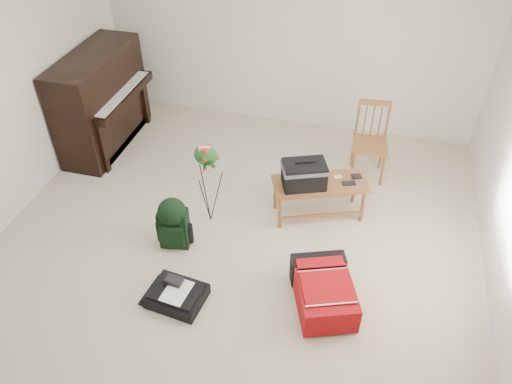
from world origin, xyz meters
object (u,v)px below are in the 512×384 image
(black_duffel, at_px, (177,295))
(green_backpack, at_px, (173,221))
(piano, at_px, (102,103))
(red_suitcase, at_px, (325,287))
(dining_chair, at_px, (370,142))
(flower_stand, at_px, (208,185))
(bench, at_px, (309,174))

(black_duffel, distance_m, green_backpack, 0.79)
(piano, height_order, green_backpack, piano)
(red_suitcase, xyz_separation_m, black_duffel, (-1.32, -0.36, -0.09))
(piano, height_order, red_suitcase, piano)
(dining_chair, height_order, flower_stand, flower_stand)
(bench, relative_size, dining_chair, 1.16)
(black_duffel, bearing_deg, piano, 136.30)
(bench, relative_size, flower_stand, 1.07)
(piano, xyz_separation_m, green_backpack, (1.58, -1.57, -0.27))
(flower_stand, bearing_deg, red_suitcase, -47.37)
(black_duffel, bearing_deg, flower_stand, 99.67)
(bench, height_order, flower_stand, flower_stand)
(dining_chair, height_order, black_duffel, dining_chair)
(bench, xyz_separation_m, green_backpack, (-1.23, -0.83, -0.22))
(red_suitcase, bearing_deg, bench, 87.63)
(black_duffel, xyz_separation_m, green_backpack, (-0.29, 0.69, 0.25))
(bench, xyz_separation_m, dining_chair, (0.58, 0.92, -0.09))
(bench, distance_m, green_backpack, 1.50)
(piano, relative_size, red_suitcase, 1.70)
(piano, relative_size, dining_chair, 1.60)
(black_duffel, xyz_separation_m, flower_stand, (-0.06, 1.14, 0.42))
(red_suitcase, bearing_deg, dining_chair, 63.74)
(bench, distance_m, red_suitcase, 1.27)
(bench, relative_size, green_backpack, 1.84)
(red_suitcase, xyz_separation_m, flower_stand, (-1.38, 0.78, 0.33))
(red_suitcase, bearing_deg, green_backpack, 147.91)
(bench, height_order, red_suitcase, bench)
(piano, height_order, dining_chair, piano)
(piano, bearing_deg, dining_chair, 3.04)
(dining_chair, bearing_deg, red_suitcase, -101.31)
(green_backpack, bearing_deg, piano, 125.77)
(piano, relative_size, bench, 1.38)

